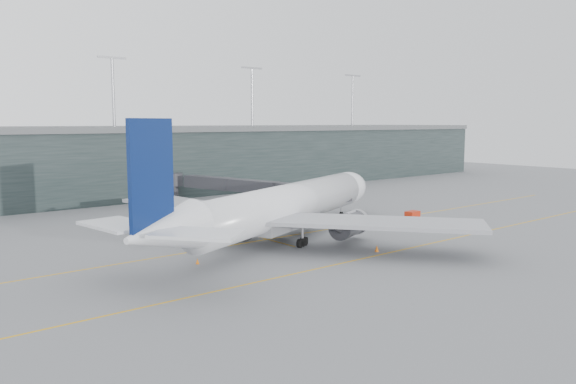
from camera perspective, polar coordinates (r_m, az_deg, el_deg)
ground at (r=78.38m, az=-6.81°, el=-4.81°), size 320.00×320.00×0.00m
taxiline_a at (r=75.11m, az=-5.16°, el=-5.31°), size 160.00×0.25×0.02m
taxiline_b at (r=62.88m, az=3.15°, el=-7.75°), size 160.00×0.25×0.02m
taxiline_lead_main at (r=97.83m, az=-10.66°, el=-2.50°), size 0.25×60.00×0.02m
terminal at (r=129.73m, az=-20.82°, el=2.88°), size 240.00×36.00×29.00m
main_aircraft at (r=77.30m, az=-0.33°, el=-1.44°), size 56.32×51.98×16.49m
jet_bridge at (r=106.11m, az=-3.96°, el=0.67°), size 11.69×43.52×5.69m
gse_cart at (r=94.26m, az=12.52°, el=-2.35°), size 2.52×1.72×1.64m
baggage_dolly at (r=94.13m, az=16.21°, el=-2.93°), size 3.10×2.61×0.28m
uld_a at (r=84.88m, az=-13.67°, el=-3.33°), size 2.28×1.86×1.99m
uld_b at (r=87.31m, az=-12.39°, el=-3.11°), size 1.98×1.64×1.68m
uld_c at (r=87.50m, az=-11.50°, el=-2.93°), size 2.70×2.40×2.07m
cone_nose at (r=96.74m, az=13.11°, el=-2.49°), size 0.39×0.39×0.63m
cone_wing_stbd at (r=71.48m, az=9.01°, el=-5.69°), size 0.50×0.50×0.80m
cone_wing_port at (r=90.94m, az=-5.95°, el=-2.91°), size 0.45×0.45×0.72m
cone_tail at (r=65.44m, az=-9.19°, el=-6.95°), size 0.41×0.41×0.66m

